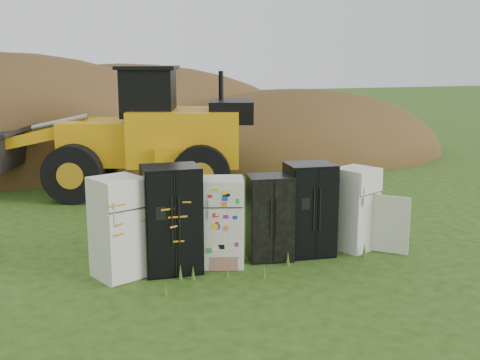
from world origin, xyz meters
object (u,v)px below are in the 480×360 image
object	(u,v)px
fridge_black_side	(171,219)
fridge_dark_mid	(270,217)
fridge_sticker	(223,222)
fridge_leftmost	(118,228)
fridge_open_door	(355,209)
fridge_black_right	(309,209)
wheel_loader	(118,131)

from	to	relation	value
fridge_black_side	fridge_dark_mid	size ratio (longest dim) A/B	1.19
fridge_black_side	fridge_sticker	bearing A→B (deg)	2.37
fridge_leftmost	fridge_open_door	world-z (taller)	fridge_leftmost
fridge_dark_mid	fridge_black_right	size ratio (longest dim) A/B	0.90
fridge_sticker	wheel_loader	size ratio (longest dim) A/B	0.22
fridge_black_side	fridge_dark_mid	distance (m)	2.00
fridge_leftmost	fridge_black_right	distance (m)	3.84
fridge_leftmost	fridge_black_side	distance (m)	0.99
fridge_dark_mid	fridge_open_door	size ratio (longest dim) A/B	0.98
fridge_black_right	fridge_open_door	world-z (taller)	fridge_black_right
fridge_black_side	fridge_sticker	size ratio (longest dim) A/B	1.17
fridge_dark_mid	fridge_black_right	distance (m)	0.87
fridge_sticker	fridge_open_door	world-z (taller)	fridge_open_door
fridge_leftmost	wheel_loader	size ratio (longest dim) A/B	0.24
fridge_sticker	fridge_dark_mid	size ratio (longest dim) A/B	1.02
fridge_dark_mid	wheel_loader	bearing A→B (deg)	115.85
fridge_sticker	fridge_leftmost	bearing A→B (deg)	-164.15
fridge_black_side	fridge_open_door	world-z (taller)	fridge_black_side
wheel_loader	fridge_leftmost	bearing A→B (deg)	-79.30
fridge_sticker	fridge_black_right	bearing A→B (deg)	18.81
fridge_leftmost	fridge_open_door	distance (m)	4.89
fridge_sticker	fridge_dark_mid	world-z (taller)	fridge_sticker
fridge_sticker	fridge_dark_mid	distance (m)	0.99
fridge_black_side	wheel_loader	size ratio (longest dim) A/B	0.26
fridge_black_right	fridge_open_door	bearing A→B (deg)	6.17
fridge_black_right	fridge_open_door	xyz separation A→B (m)	(1.05, -0.01, -0.08)
fridge_leftmost	fridge_sticker	world-z (taller)	fridge_leftmost
fridge_black_side	fridge_black_right	bearing A→B (deg)	4.23
fridge_leftmost	wheel_loader	xyz separation A→B (m)	(1.08, 7.01, 0.93)
fridge_dark_mid	fridge_leftmost	bearing A→B (deg)	-169.10
fridge_dark_mid	fridge_open_door	world-z (taller)	fridge_open_door
fridge_black_right	fridge_sticker	bearing A→B (deg)	-171.62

